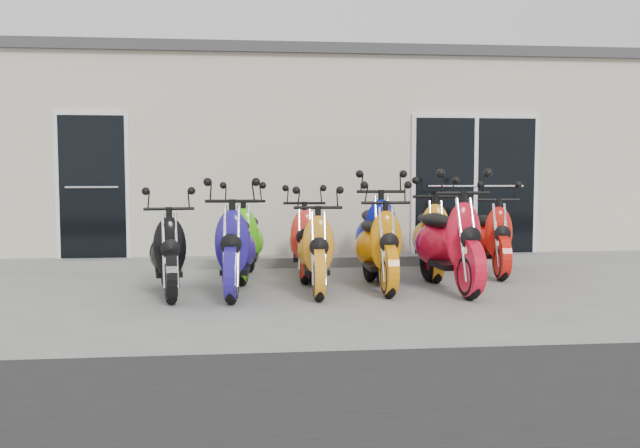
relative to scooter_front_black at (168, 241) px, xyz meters
The scene contains 16 objects.
ground 1.99m from the scooter_front_black, ahead, with size 80.00×80.00×0.00m, color gray.
building 5.85m from the scooter_front_black, 71.12° to the left, with size 14.00×6.00×3.20m, color beige.
roof_cap 6.35m from the scooter_front_black, 71.12° to the left, with size 14.20×6.20×0.16m, color #3F3F42.
front_step 3.01m from the scooter_front_black, 50.72° to the left, with size 14.00×0.40×0.15m, color gray.
door_left 2.84m from the scooter_front_black, 118.66° to the left, with size 1.07×0.08×2.22m, color black.
door_right 5.13m from the scooter_front_black, 28.58° to the left, with size 2.02×0.08×2.22m, color black.
scooter_front_black is the anchor object (origin of this frame).
scooter_front_blue 0.78m from the scooter_front_black, ahead, with size 0.68×1.87×1.38m, color navy, non-canonical shape.
scooter_front_orange_a 1.73m from the scooter_front_black, ahead, with size 0.63×1.74×1.28m, color orange, non-canonical shape.
scooter_front_orange_b 2.51m from the scooter_front_black, ahead, with size 0.66×1.81×1.34m, color orange, non-canonical shape.
scooter_front_red 3.34m from the scooter_front_black, ahead, with size 0.73×2.00×1.48m, color red, non-canonical shape.
scooter_back_green 1.49m from the scooter_front_black, 52.35° to the left, with size 0.65×1.77×1.31m, color #47D00F, non-canonical shape.
scooter_back_red 2.07m from the scooter_front_black, 35.51° to the left, with size 0.63×1.72×1.27m, color red, non-canonical shape.
scooter_back_blue 2.87m from the scooter_front_black, 22.05° to the left, with size 0.72×1.98×1.46m, color #040B94, non-canonical shape.
scooter_back_yellow 3.62m from the scooter_front_black, 18.32° to the left, with size 0.68×1.86×1.37m, color orange, non-canonical shape.
scooter_back_extra 4.44m from the scooter_front_black, 15.38° to the left, with size 0.65×1.77×1.31m, color red, non-canonical shape.
Camera 1 is at (-1.00, -8.62, 1.48)m, focal length 40.00 mm.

